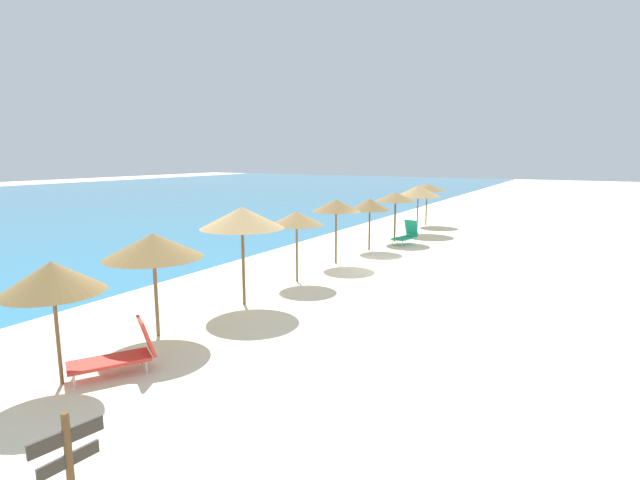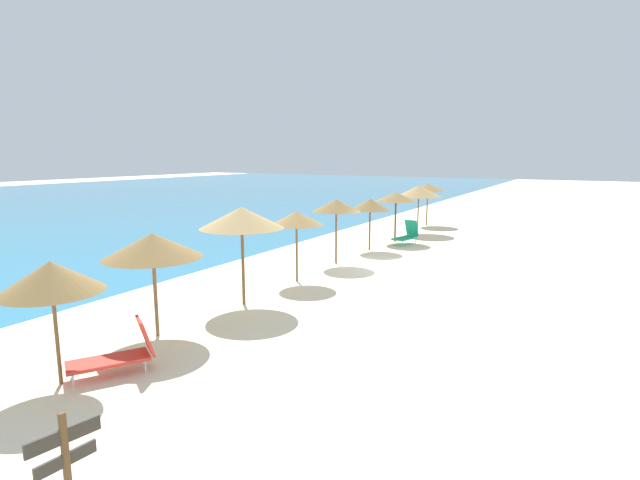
# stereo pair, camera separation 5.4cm
# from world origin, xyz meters

# --- Properties ---
(ground_plane) EXTENTS (160.00, 160.00, 0.00)m
(ground_plane) POSITION_xyz_m (0.00, 0.00, 0.00)
(ground_plane) COLOR beige
(dune_ridge) EXTENTS (37.32, 8.37, 2.25)m
(dune_ridge) POSITION_xyz_m (-1.25, -7.10, 1.13)
(dune_ridge) COLOR beige
(dune_ridge) RESTS_ON ground_plane
(beach_umbrella_0) EXTENTS (1.94, 1.94, 2.49)m
(beach_umbrella_0) POSITION_xyz_m (-12.85, 2.08, 2.18)
(beach_umbrella_0) COLOR brown
(beach_umbrella_0) RESTS_ON ground_plane
(beach_umbrella_1) EXTENTS (2.40, 2.40, 2.61)m
(beach_umbrella_1) POSITION_xyz_m (-10.03, 2.45, 2.30)
(beach_umbrella_1) COLOR brown
(beach_umbrella_1) RESTS_ON ground_plane
(beach_umbrella_2) EXTENTS (2.51, 2.51, 2.98)m
(beach_umbrella_2) POSITION_xyz_m (-6.88, 2.19, 2.65)
(beach_umbrella_2) COLOR brown
(beach_umbrella_2) RESTS_ON ground_plane
(beach_umbrella_3) EXTENTS (1.91, 1.91, 2.53)m
(beach_umbrella_3) POSITION_xyz_m (-3.75, 2.26, 2.28)
(beach_umbrella_3) COLOR brown
(beach_umbrella_3) RESTS_ON ground_plane
(beach_umbrella_4) EXTENTS (2.00, 2.00, 2.69)m
(beach_umbrella_4) POSITION_xyz_m (-0.43, 2.41, 2.43)
(beach_umbrella_4) COLOR brown
(beach_umbrella_4) RESTS_ON ground_plane
(beach_umbrella_5) EXTENTS (1.93, 1.93, 2.46)m
(beach_umbrella_5) POSITION_xyz_m (3.00, 2.40, 2.18)
(beach_umbrella_5) COLOR brown
(beach_umbrella_5) RESTS_ON ground_plane
(beach_umbrella_6) EXTENTS (2.17, 2.17, 2.57)m
(beach_umbrella_6) POSITION_xyz_m (5.82, 2.18, 2.34)
(beach_umbrella_6) COLOR brown
(beach_umbrella_6) RESTS_ON ground_plane
(beach_umbrella_7) EXTENTS (2.54, 2.54, 2.76)m
(beach_umbrella_7) POSITION_xyz_m (9.08, 2.04, 2.43)
(beach_umbrella_7) COLOR brown
(beach_umbrella_7) RESTS_ON ground_plane
(beach_umbrella_8) EXTENTS (2.31, 2.31, 2.67)m
(beach_umbrella_8) POSITION_xyz_m (12.61, 2.61, 2.43)
(beach_umbrella_8) COLOR brown
(beach_umbrella_8) RESTS_ON ground_plane
(lounge_chair_0) EXTENTS (1.78, 1.43, 1.11)m
(lounge_chair_0) POSITION_xyz_m (-11.95, 1.44, 0.43)
(lounge_chair_0) COLOR red
(lounge_chair_0) RESTS_ON ground_plane
(lounge_chair_1) EXTENTS (1.68, 0.97, 1.20)m
(lounge_chair_1) POSITION_xyz_m (5.35, 1.37, 0.48)
(lounge_chair_1) COLOR #199972
(lounge_chair_1) RESTS_ON ground_plane
(wooden_signpost) EXTENTS (0.83, 0.19, 1.62)m
(wooden_signpost) POSITION_xyz_m (-15.25, -1.84, 0.97)
(wooden_signpost) COLOR brown
(wooden_signpost) RESTS_ON ground_plane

